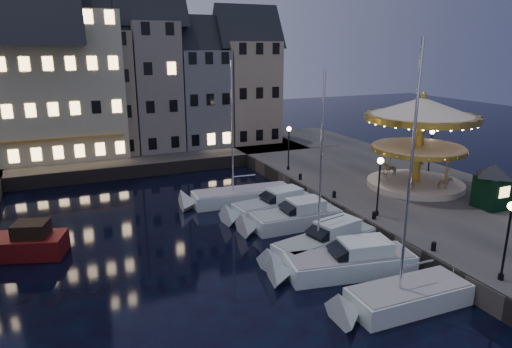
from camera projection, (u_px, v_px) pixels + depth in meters
name	position (u px, v px, depth m)	size (l,w,h in m)	color
ground	(292.00, 256.00, 28.72)	(160.00, 160.00, 0.00)	black
quay_east	(404.00, 192.00, 39.21)	(16.00, 56.00, 1.30)	#474442
quay_north	(109.00, 160.00, 50.23)	(44.00, 12.00, 1.30)	#474442
quaywall_e	(324.00, 204.00, 36.14)	(0.15, 44.00, 1.30)	#47423A
quaywall_n	(137.00, 171.00, 45.69)	(48.00, 0.15, 1.30)	#47423A
streetlamp_a	(508.00, 230.00, 22.44)	(0.44, 0.44, 4.17)	black
streetlamp_b	(379.00, 178.00, 31.28)	(0.44, 0.44, 4.17)	black
streetlamp_c	(289.00, 142.00, 43.21)	(0.44, 0.44, 4.17)	black
streetlamp_d	(431.00, 145.00, 41.79)	(0.44, 0.44, 4.17)	black
bollard_a	(434.00, 246.00, 26.40)	(0.30, 0.30, 0.57)	black
bollard_b	(374.00, 215.00, 31.26)	(0.30, 0.30, 0.57)	black
bollard_c	(334.00, 194.00, 35.68)	(0.30, 0.30, 0.57)	black
bollard_d	(300.00, 176.00, 40.54)	(0.30, 0.30, 0.57)	black
townhouse_nb	(40.00, 91.00, 47.62)	(6.16, 8.00, 13.80)	slate
townhouse_nc	(101.00, 84.00, 49.80)	(6.82, 8.00, 14.80)	gray
townhouse_nd	(153.00, 78.00, 51.87)	(5.50, 8.00, 15.80)	gray
townhouse_ne	(200.00, 90.00, 54.36)	(6.16, 8.00, 12.80)	slate
townhouse_nf	(247.00, 84.00, 56.54)	(6.82, 8.00, 13.80)	tan
hotel_corner	(39.00, 76.00, 47.24)	(17.60, 9.00, 16.80)	beige
motorboat_a	(399.00, 299.00, 22.81)	(7.37, 2.52, 12.32)	silver
motorboat_b	(343.00, 263.00, 26.33)	(8.55, 3.78, 2.15)	silver
motorboat_c	(322.00, 244.00, 28.90)	(8.55, 3.84, 11.32)	silver
motorboat_d	(291.00, 219.00, 33.20)	(7.58, 2.51, 2.15)	silver
motorboat_e	(271.00, 207.00, 35.60)	(7.92, 3.11, 2.15)	silver
motorboat_f	(236.00, 197.00, 38.31)	(9.51, 3.02, 12.61)	silver
red_fishing_boat	(11.00, 246.00, 28.53)	(7.18, 4.28, 5.74)	maroon
carousel	(421.00, 125.00, 37.13)	(9.07, 9.07, 7.94)	beige
ticket_kiosk	(494.00, 179.00, 32.95)	(3.16, 3.16, 3.71)	black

